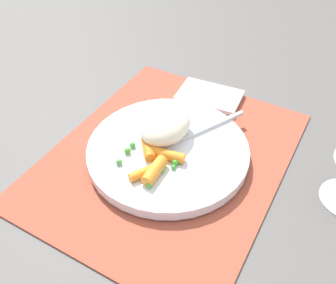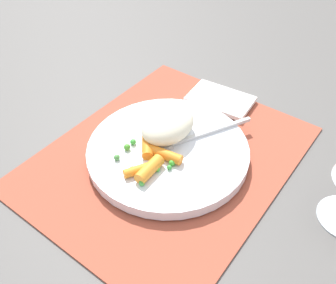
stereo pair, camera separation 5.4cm
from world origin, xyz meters
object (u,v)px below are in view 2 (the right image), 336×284
at_px(plate, 168,151).
at_px(rice_mound, 168,125).
at_px(fork, 187,139).
at_px(carrot_portion, 151,159).
at_px(napkin, 220,99).

distance_m(plate, rice_mound, 0.04).
distance_m(rice_mound, fork, 0.04).
relative_size(plate, carrot_portion, 2.81).
bearing_deg(rice_mound, plate, 37.42).
bearing_deg(plate, napkin, -177.53).
xyz_separation_m(carrot_portion, napkin, (-0.21, -0.01, -0.02)).
height_order(carrot_portion, fork, carrot_portion).
bearing_deg(napkin, rice_mound, -3.56).
xyz_separation_m(plate, napkin, (-0.17, -0.01, -0.00)).
xyz_separation_m(rice_mound, fork, (-0.01, 0.03, -0.02)).
height_order(rice_mound, napkin, rice_mound).
bearing_deg(carrot_portion, fork, 168.81).
height_order(fork, napkin, fork).
bearing_deg(fork, plate, -27.73).
bearing_deg(rice_mound, napkin, 176.44).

